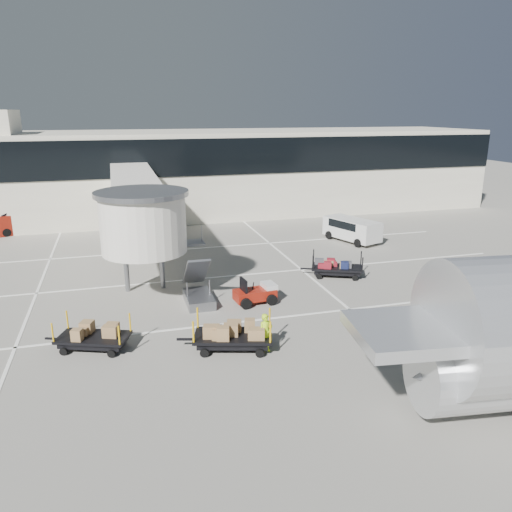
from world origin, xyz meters
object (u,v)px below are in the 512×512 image
object	(u,v)px
suitcase_cart	(339,268)
box_cart_far	(96,338)
baggage_tug	(256,294)
box_cart_near	(235,336)
ground_worker	(266,333)
minivan	(351,228)

from	to	relation	value
suitcase_cart	box_cart_far	distance (m)	15.52
baggage_tug	box_cart_near	size ratio (longest dim) A/B	0.56
box_cart_far	baggage_tug	bearing A→B (deg)	43.21
ground_worker	minivan	distance (m)	20.11
suitcase_cart	ground_worker	world-z (taller)	ground_worker
minivan	suitcase_cart	bearing A→B (deg)	-140.62
box_cart_far	minivan	size ratio (longest dim) A/B	0.74
baggage_tug	box_cart_near	bearing A→B (deg)	-121.52
baggage_tug	ground_worker	distance (m)	5.62
suitcase_cart	box_cart_near	world-z (taller)	box_cart_near
baggage_tug	ground_worker	size ratio (longest dim) A/B	1.36
suitcase_cart	box_cart_far	size ratio (longest dim) A/B	1.03
baggage_tug	box_cart_near	world-z (taller)	box_cart_near
baggage_tug	box_cart_near	distance (m)	5.45
suitcase_cart	box_cart_near	xyz separation A→B (m)	(-8.49, -7.81, 0.06)
box_cart_near	minivan	bearing A→B (deg)	66.20
box_cart_far	ground_worker	bearing A→B (deg)	3.53
baggage_tug	box_cart_far	world-z (taller)	baggage_tug
box_cart_near	minivan	world-z (taller)	minivan
baggage_tug	suitcase_cart	xyz separation A→B (m)	(6.16, 2.88, 0.02)
suitcase_cart	ground_worker	size ratio (longest dim) A/B	2.22
box_cart_far	ground_worker	distance (m)	7.34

